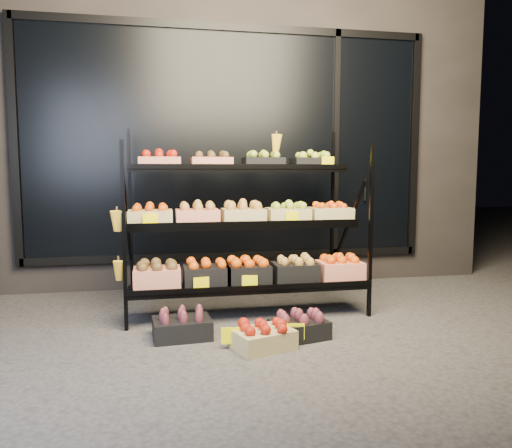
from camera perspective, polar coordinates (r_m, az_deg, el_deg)
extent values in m
plane|color=#514F4C|center=(4.07, 0.17, -11.98)|extent=(24.00, 24.00, 0.00)
cube|color=#2D2826|center=(6.46, -4.38, 10.39)|extent=(6.00, 2.00, 3.50)
cube|color=black|center=(5.43, -3.10, 9.11)|extent=(4.20, 0.04, 2.40)
cube|color=black|center=(5.48, -3.00, -3.61)|extent=(4.30, 0.06, 0.08)
cube|color=black|center=(5.61, -3.14, 21.55)|extent=(4.30, 0.06, 0.08)
cube|color=black|center=(5.54, -25.93, 8.46)|extent=(0.08, 0.06, 2.50)
cube|color=black|center=(6.10, 17.61, 8.50)|extent=(0.08, 0.06, 2.50)
cube|color=black|center=(5.71, 9.10, 8.89)|extent=(0.06, 0.06, 2.50)
cylinder|color=black|center=(5.80, 12.38, 3.84)|extent=(0.02, 0.02, 0.25)
cube|color=black|center=(4.02, -14.85, -1.43)|extent=(0.03, 0.03, 1.50)
cube|color=black|center=(4.38, 12.98, -0.77)|extent=(0.03, 0.03, 1.50)
cube|color=black|center=(4.97, -14.14, 0.92)|extent=(0.03, 0.03, 1.66)
cube|color=black|center=(5.27, 8.72, 1.31)|extent=(0.03, 0.03, 1.66)
cube|color=black|center=(4.33, -0.73, -7.23)|extent=(2.05, 0.42, 0.03)
cube|color=black|center=(4.13, -0.23, -7.38)|extent=(2.05, 0.02, 0.05)
cube|color=black|center=(4.53, -1.42, -0.20)|extent=(2.05, 0.40, 0.03)
cube|color=black|center=(4.34, -1.00, -0.01)|extent=(2.05, 0.02, 0.05)
cube|color=black|center=(4.80, -2.03, 6.12)|extent=(2.05, 0.40, 0.03)
cube|color=black|center=(4.62, -1.66, 6.56)|extent=(2.05, 0.02, 0.05)
cube|color=tan|center=(4.74, -10.96, 6.86)|extent=(0.38, 0.28, 0.11)
ellipsoid|color=red|center=(4.75, -10.98, 7.89)|extent=(0.32, 0.24, 0.07)
cube|color=tan|center=(4.77, -5.10, 6.94)|extent=(0.38, 0.28, 0.11)
ellipsoid|color=brown|center=(4.77, -5.11, 7.96)|extent=(0.32, 0.24, 0.07)
cube|color=black|center=(4.85, 0.84, 6.95)|extent=(0.38, 0.28, 0.11)
ellipsoid|color=#B0CB32|center=(4.85, 0.84, 7.95)|extent=(0.32, 0.24, 0.07)
cube|color=black|center=(4.97, 6.35, 6.89)|extent=(0.38, 0.28, 0.11)
ellipsoid|color=#B0CB32|center=(4.97, 6.36, 7.87)|extent=(0.32, 0.24, 0.07)
cube|color=tan|center=(4.46, -11.98, 0.67)|extent=(0.38, 0.28, 0.14)
ellipsoid|color=#E2560B|center=(4.45, -12.01, 1.95)|extent=(0.32, 0.24, 0.07)
cube|color=tan|center=(4.47, -6.71, 0.77)|extent=(0.38, 0.28, 0.14)
ellipsoid|color=#C38937|center=(4.47, -6.73, 2.05)|extent=(0.32, 0.24, 0.07)
cube|color=tan|center=(4.52, -1.46, 0.87)|extent=(0.38, 0.28, 0.14)
ellipsoid|color=#C38937|center=(4.52, -1.46, 2.13)|extent=(0.32, 0.24, 0.07)
cube|color=tan|center=(4.61, 3.66, 0.95)|extent=(0.38, 0.28, 0.14)
ellipsoid|color=#B0CB32|center=(4.60, 3.67, 2.19)|extent=(0.32, 0.24, 0.07)
cube|color=tan|center=(4.73, 8.47, 1.03)|extent=(0.38, 0.28, 0.14)
ellipsoid|color=#E2560B|center=(4.72, 8.49, 2.24)|extent=(0.32, 0.24, 0.07)
cube|color=tan|center=(4.24, -11.23, -6.17)|extent=(0.38, 0.28, 0.18)
ellipsoid|color=brown|center=(4.21, -11.26, -4.57)|extent=(0.32, 0.24, 0.07)
cube|color=black|center=(4.25, -5.67, -6.03)|extent=(0.38, 0.28, 0.18)
ellipsoid|color=#E2560B|center=(4.23, -5.69, -4.44)|extent=(0.32, 0.24, 0.07)
cube|color=black|center=(4.30, -0.99, -5.88)|extent=(0.38, 0.28, 0.18)
ellipsoid|color=#E2560B|center=(4.28, -0.99, -4.30)|extent=(0.32, 0.24, 0.07)
cube|color=black|center=(4.39, 4.47, -5.64)|extent=(0.38, 0.28, 0.18)
ellipsoid|color=#C38937|center=(4.37, 4.49, -4.10)|extent=(0.32, 0.24, 0.07)
cube|color=tan|center=(4.52, 9.57, -5.38)|extent=(0.38, 0.28, 0.18)
ellipsoid|color=#E2560B|center=(4.50, 9.60, -3.88)|extent=(0.32, 0.24, 0.07)
ellipsoid|color=yellow|center=(4.02, -15.62, 1.60)|extent=(0.14, 0.08, 0.22)
ellipsoid|color=yellow|center=(4.06, -15.47, -3.90)|extent=(0.14, 0.08, 0.22)
ellipsoid|color=yellow|center=(4.79, 2.35, 10.30)|extent=(0.14, 0.08, 0.22)
cube|color=#FFF300|center=(4.31, -11.97, 0.35)|extent=(0.13, 0.01, 0.12)
cube|color=#FFF300|center=(4.47, 4.17, 0.66)|extent=(0.13, 0.01, 0.12)
cube|color=#FFF300|center=(4.86, 8.21, 6.94)|extent=(0.13, 0.01, 0.12)
cube|color=#FFF300|center=(4.11, -6.27, -6.90)|extent=(0.13, 0.01, 0.12)
cube|color=#FFF300|center=(4.16, -0.72, -6.70)|extent=(0.13, 0.01, 0.12)
cube|color=#FFF300|center=(3.63, -2.94, -13.23)|extent=(0.13, 0.01, 0.12)
cube|color=#FFF300|center=(3.72, 4.55, -12.74)|extent=(0.13, 0.01, 0.12)
cube|color=black|center=(3.90, -8.46, -11.71)|extent=(0.45, 0.35, 0.15)
ellipsoid|color=brown|center=(3.87, -8.48, -10.25)|extent=(0.38, 0.29, 0.07)
cube|color=tan|center=(3.64, 0.80, -13.03)|extent=(0.48, 0.41, 0.14)
ellipsoid|color=red|center=(3.60, 0.80, -11.53)|extent=(0.40, 0.35, 0.07)
cube|color=black|center=(3.87, 4.96, -11.89)|extent=(0.46, 0.38, 0.14)
ellipsoid|color=brown|center=(3.84, 4.97, -10.49)|extent=(0.39, 0.32, 0.07)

